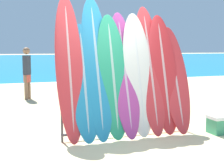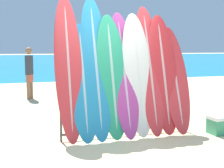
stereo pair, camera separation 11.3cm
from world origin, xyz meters
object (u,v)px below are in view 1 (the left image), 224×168
surfboard_slot_3 (113,76)px  person_near_water (101,63)px  surfboard_slot_2 (97,67)px  surfboard_slot_4 (125,74)px  person_mid_beach (27,71)px  cooler_box (223,124)px  surfboard_rack (127,111)px  surfboard_slot_1 (84,82)px  surfboard_slot_8 (175,79)px  surfboard_slot_6 (150,69)px  surfboard_slot_0 (69,68)px  surfboard_slot_7 (164,73)px  surfboard_slot_5 (138,74)px

surfboard_slot_3 → person_near_water: 8.24m
person_near_water → surfboard_slot_3: bearing=160.9°
surfboard_slot_2 → surfboard_slot_4: size_ratio=1.11×
person_mid_beach → cooler_box: 6.24m
surfboard_slot_2 → surfboard_slot_3: surfboard_slot_2 is taller
surfboard_rack → surfboard_slot_4: 0.69m
surfboard_slot_1 → surfboard_slot_4: 0.78m
surfboard_slot_3 → surfboard_slot_8: surfboard_slot_3 is taller
surfboard_rack → surfboard_slot_4: size_ratio=1.06×
surfboard_slot_1 → cooler_box: (2.60, -0.46, -0.85)m
surfboard_slot_4 → surfboard_slot_6: 0.53m
surfboard_slot_0 → surfboard_slot_2: size_ratio=1.00×
surfboard_slot_7 → person_near_water: bearing=81.1°
surfboard_slot_0 → surfboard_slot_5: (1.28, -0.04, -0.14)m
surfboard_slot_7 → surfboard_slot_6: bearing=172.5°
surfboard_rack → surfboard_slot_7: bearing=3.3°
surfboard_rack → person_near_water: 8.22m
surfboard_slot_5 → surfboard_slot_6: bearing=7.8°
surfboard_slot_4 → surfboard_slot_0: bearing=179.3°
surfboard_slot_8 → person_mid_beach: bearing=116.6°
surfboard_slot_0 → surfboard_slot_6: size_ratio=1.05×
surfboard_rack → surfboard_slot_6: 0.91m
surfboard_slot_8 → surfboard_rack: bearing=-178.2°
surfboard_slot_1 → person_near_water: (2.80, 7.93, -0.10)m
surfboard_slot_2 → surfboard_slot_4: bearing=-4.1°
surfboard_slot_7 → cooler_box: (1.04, -0.48, -0.96)m
surfboard_slot_2 → surfboard_slot_5: (0.78, -0.06, -0.14)m
surfboard_slot_1 → cooler_box: 2.78m
surfboard_slot_1 → person_near_water: size_ratio=1.21×
person_near_water → person_mid_beach: (-3.41, -3.09, -0.03)m
cooler_box → surfboard_slot_5: bearing=163.1°
surfboard_slot_4 → cooler_box: surfboard_slot_4 is taller
surfboard_slot_4 → surfboard_slot_8: size_ratio=1.13×
surfboard_slot_3 → surfboard_slot_7: 1.03m
surfboard_slot_6 → person_mid_beach: 5.16m
person_near_water → cooler_box: bearing=175.5°
surfboard_slot_0 → surfboard_slot_8: (2.06, -0.05, -0.25)m
surfboard_slot_1 → surfboard_slot_6: bearing=2.2°
surfboard_slot_0 → surfboard_slot_4: (1.02, -0.01, -0.13)m
surfboard_slot_7 → cooler_box: surfboard_slot_7 is taller
surfboard_slot_8 → surfboard_slot_4: bearing=178.1°
surfboard_slot_3 → cooler_box: 2.33m
surfboard_slot_7 → surfboard_slot_4: bearing=178.3°
surfboard_rack → surfboard_slot_3: size_ratio=1.08×
surfboard_slot_2 → person_near_water: surfboard_slot_2 is taller
surfboard_slot_3 → surfboard_slot_5: surfboard_slot_5 is taller
surfboard_slot_2 → surfboard_slot_6: size_ratio=1.05×
surfboard_slot_0 → surfboard_slot_6: surfboard_slot_0 is taller
surfboard_rack → surfboard_slot_8: size_ratio=1.19×
surfboard_slot_7 → person_near_water: size_ratio=1.34×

